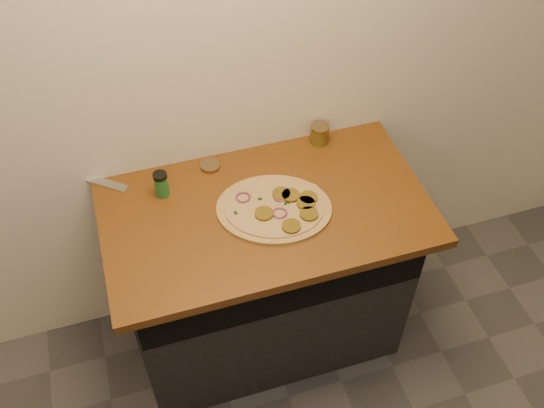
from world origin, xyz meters
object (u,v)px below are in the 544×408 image
object	(u,v)px
chefs_knife	(88,178)
salsa_jar	(319,134)
pizza	(276,208)
spice_shaker	(161,184)

from	to	relation	value
chefs_knife	salsa_jar	size ratio (longest dim) A/B	2.87
pizza	salsa_jar	distance (m)	0.42
pizza	chefs_knife	distance (m)	0.73
pizza	spice_shaker	distance (m)	0.43
pizza	spice_shaker	bearing A→B (deg)	152.18
salsa_jar	spice_shaker	world-z (taller)	spice_shaker
chefs_knife	pizza	bearing A→B (deg)	-29.93
chefs_knife	spice_shaker	size ratio (longest dim) A/B	2.30
pizza	chefs_knife	world-z (taller)	pizza
chefs_knife	spice_shaker	xyz separation A→B (m)	(0.26, -0.17, 0.05)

